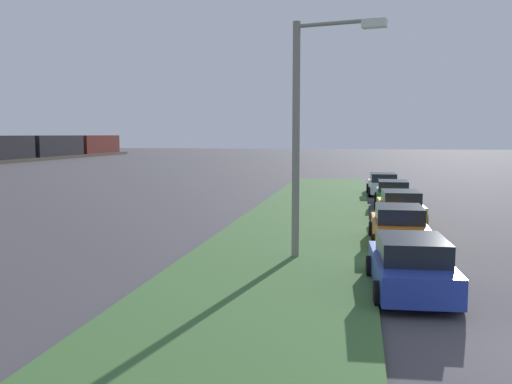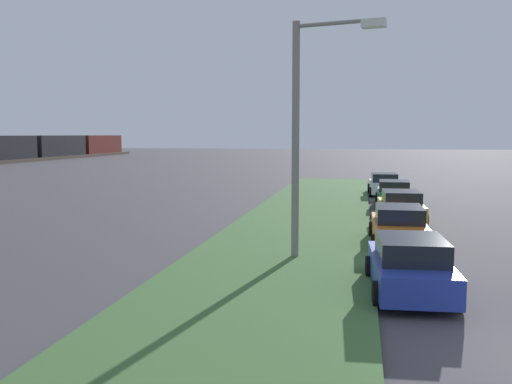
% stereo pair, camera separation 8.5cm
% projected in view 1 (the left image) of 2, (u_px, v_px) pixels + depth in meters
% --- Properties ---
extents(grass_median, '(60.00, 6.00, 0.12)m').
position_uv_depth(grass_median, '(288.00, 244.00, 20.21)').
color(grass_median, '#3D6633').
rests_on(grass_median, ground).
extents(parked_car_blue, '(4.39, 2.19, 1.47)m').
position_uv_depth(parked_car_blue, '(411.00, 266.00, 14.08)').
color(parked_car_blue, '#23389E').
rests_on(parked_car_blue, ground).
extents(parked_car_orange, '(4.32, 2.06, 1.47)m').
position_uv_depth(parked_car_orange, '(399.00, 226.00, 20.16)').
color(parked_car_orange, orange).
rests_on(parked_car_orange, ground).
extents(parked_car_yellow, '(4.37, 2.16, 1.47)m').
position_uv_depth(parked_car_yellow, '(400.00, 207.00, 25.64)').
color(parked_car_yellow, gold).
rests_on(parked_car_yellow, ground).
extents(parked_car_green, '(4.36, 2.13, 1.47)m').
position_uv_depth(parked_car_green, '(393.00, 194.00, 31.29)').
color(parked_car_green, '#1E6B38').
rests_on(parked_car_green, ground).
extents(parked_car_white, '(4.35, 2.12, 1.47)m').
position_uv_depth(parked_car_white, '(383.00, 184.00, 37.27)').
color(parked_car_white, silver).
rests_on(parked_car_white, ground).
extents(streetlight, '(0.91, 2.84, 7.50)m').
position_uv_depth(streetlight, '(307.00, 123.00, 17.42)').
color(streetlight, gray).
rests_on(streetlight, ground).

